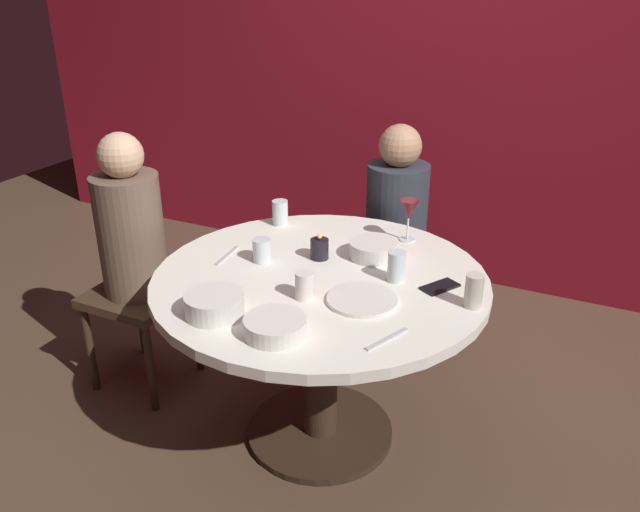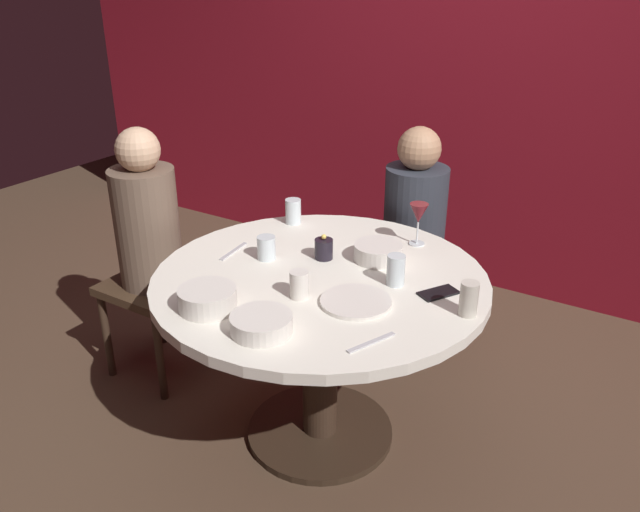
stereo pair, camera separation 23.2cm
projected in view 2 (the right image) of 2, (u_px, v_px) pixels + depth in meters
ground_plane at (320, 433)px, 2.67m from camera, size 8.00×8.00×0.00m
back_wall at (490, 61)px, 3.45m from camera, size 6.00×0.10×2.60m
dining_table at (320, 315)px, 2.43m from camera, size 1.24×1.24×0.74m
seated_diner_left at (148, 230)px, 2.79m from camera, size 0.40×0.40×1.18m
seated_diner_back at (415, 215)px, 3.02m from camera, size 0.40×0.40×1.12m
candle_holder at (324, 249)px, 2.48m from camera, size 0.07×0.07×0.10m
wine_glass at (419, 215)px, 2.56m from camera, size 0.08×0.08×0.18m
dinner_plate at (356, 302)px, 2.16m from camera, size 0.24×0.24×0.01m
cell_phone at (438, 293)px, 2.23m from camera, size 0.13×0.16×0.01m
bowl_serving_large at (261, 324)px, 1.99m from camera, size 0.20×0.20×0.06m
bowl_salad_center at (378, 252)px, 2.47m from camera, size 0.19×0.19×0.06m
bowl_small_white at (208, 299)px, 2.12m from camera, size 0.20×0.20×0.07m
cup_near_candle at (293, 211)px, 2.81m from camera, size 0.07×0.07×0.11m
cup_by_left_diner at (469, 299)px, 2.07m from camera, size 0.06×0.06×0.12m
cup_by_right_diner at (266, 248)px, 2.47m from camera, size 0.07×0.07×0.09m
cup_center_front at (299, 285)px, 2.19m from camera, size 0.07×0.07×0.10m
cup_far_edge at (396, 270)px, 2.27m from camera, size 0.07×0.07×0.11m
fork_near_plate at (234, 251)px, 2.55m from camera, size 0.04×0.18×0.01m
knife_near_plate at (371, 342)px, 1.94m from camera, size 0.08×0.17×0.01m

